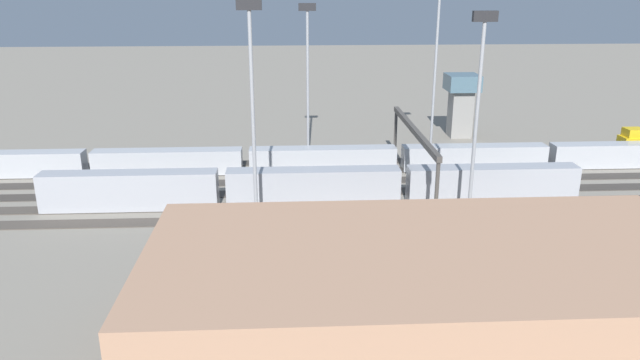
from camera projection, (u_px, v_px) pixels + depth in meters
name	position (u px, v px, depth m)	size (l,w,h in m)	color
ground_plane	(308.00, 187.00, 87.54)	(400.00, 400.00, 0.00)	gray
track_bed_0	(306.00, 162.00, 99.36)	(140.00, 2.80, 0.12)	#3D3833
track_bed_1	(307.00, 171.00, 94.63)	(140.00, 2.80, 0.12)	#3D3833
track_bed_2	(308.00, 181.00, 89.89)	(140.00, 2.80, 0.12)	#3D3833
track_bed_3	(309.00, 193.00, 85.16)	(140.00, 2.80, 0.12)	#3D3833
track_bed_4	(310.00, 205.00, 80.43)	(140.00, 2.80, 0.12)	#4C443D
track_bed_5	(312.00, 219.00, 75.69)	(140.00, 2.80, 0.12)	#4C443D
train_on_track_4	(314.00, 187.00, 79.63)	(71.40, 3.00, 5.00)	#A8AAB2
train_on_track_1	(323.00, 159.00, 94.13)	(119.80, 3.00, 3.80)	#B7BABF
light_mast_0	(436.00, 53.00, 98.00)	(2.80, 0.70, 27.57)	#9EA0A5
light_mast_1	(252.00, 88.00, 67.85)	(2.80, 0.70, 26.93)	#9EA0A5
light_mast_2	(308.00, 60.00, 97.87)	(2.80, 0.70, 25.36)	#9EA0A5
light_mast_3	(479.00, 92.00, 69.41)	(2.80, 0.70, 25.61)	#9EA0A5
signal_gantry	(414.00, 136.00, 85.91)	(0.70, 30.00, 8.80)	#4C4742
maintenance_shed	(430.00, 301.00, 47.50)	(44.66, 21.25, 9.29)	tan
control_tower	(461.00, 100.00, 113.92)	(6.00, 6.00, 11.97)	gray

